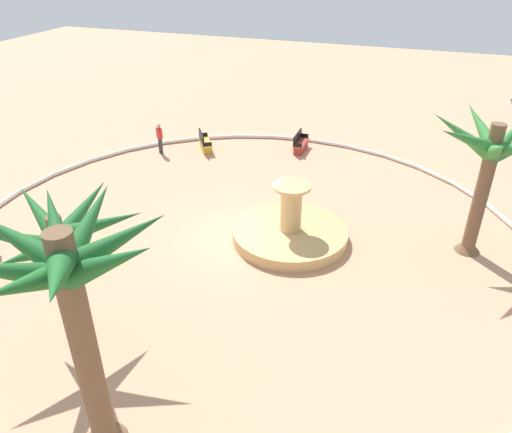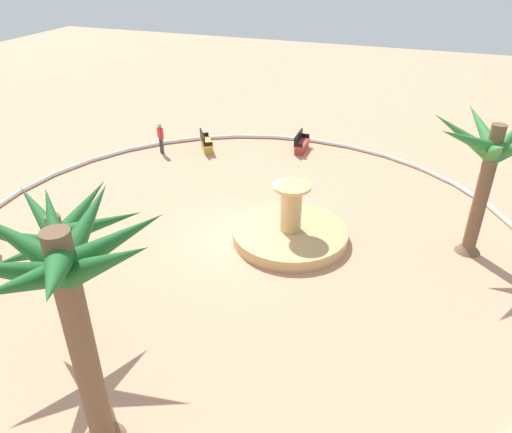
{
  "view_description": "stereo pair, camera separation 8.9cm",
  "coord_description": "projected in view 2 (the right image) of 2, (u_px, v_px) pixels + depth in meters",
  "views": [
    {
      "loc": [
        14.89,
        5.97,
        10.23
      ],
      "look_at": [
        -0.18,
        0.53,
        1.0
      ],
      "focal_mm": 34.32,
      "sensor_mm": 36.0,
      "label": 1
    },
    {
      "loc": [
        14.86,
        6.05,
        10.23
      ],
      "look_at": [
        -0.18,
        0.53,
        1.0
      ],
      "focal_mm": 34.32,
      "sensor_mm": 36.0,
      "label": 2
    }
  ],
  "objects": [
    {
      "name": "ground_plane",
      "position": [
        242.0,
        239.0,
        19.0
      ],
      "size": [
        80.0,
        80.0,
        0.0
      ],
      "primitive_type": "plane",
      "color": "tan"
    },
    {
      "name": "plaza_curb",
      "position": [
        242.0,
        236.0,
        18.95
      ],
      "size": [
        22.06,
        22.06,
        0.2
      ],
      "primitive_type": "torus",
      "color": "silver",
      "rests_on": "ground"
    },
    {
      "name": "palm_tree_by_curb",
      "position": [
        58.0,
        242.0,
        12.76
      ],
      "size": [
        4.59,
        4.41,
        4.32
      ],
      "color": "brown",
      "rests_on": "ground"
    },
    {
      "name": "bench_west",
      "position": [
        206.0,
        144.0,
        26.7
      ],
      "size": [
        1.61,
        1.3,
        1.0
      ],
      "color": "gold",
      "rests_on": "ground"
    },
    {
      "name": "fountain",
      "position": [
        290.0,
        232.0,
        18.8
      ],
      "size": [
        4.43,
        4.43,
        2.35
      ],
      "color": "tan",
      "rests_on": "ground"
    },
    {
      "name": "bench_east",
      "position": [
        301.0,
        145.0,
        26.59
      ],
      "size": [
        1.61,
        0.54,
        1.0
      ],
      "color": "#B73D33",
      "rests_on": "ground"
    },
    {
      "name": "palm_tree_near_fountain",
      "position": [
        492.0,
        157.0,
        16.33
      ],
      "size": [
        4.41,
        4.39,
        5.19
      ],
      "color": "brown",
      "rests_on": "ground"
    },
    {
      "name": "person_cyclist_photo",
      "position": [
        161.0,
        137.0,
        26.0
      ],
      "size": [
        0.35,
        0.46,
        1.66
      ],
      "color": "#33333D",
      "rests_on": "ground"
    },
    {
      "name": "palm_tree_mid_plaza",
      "position": [
        68.0,
        292.0,
        9.22
      ],
      "size": [
        4.06,
        4.0,
        6.0
      ],
      "color": "brown",
      "rests_on": "ground"
    }
  ]
}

